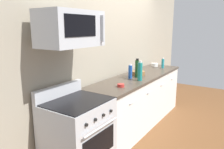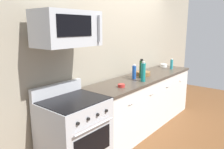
{
  "view_description": "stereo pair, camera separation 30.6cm",
  "coord_description": "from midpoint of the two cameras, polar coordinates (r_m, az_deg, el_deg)",
  "views": [
    {
      "loc": [
        -3.49,
        -1.69,
        1.77
      ],
      "look_at": [
        -0.98,
        -0.05,
        1.12
      ],
      "focal_mm": 35.21,
      "sensor_mm": 36.0,
      "label": 1
    },
    {
      "loc": [
        -3.3,
        -1.94,
        1.77
      ],
      "look_at": [
        -0.98,
        -0.05,
        1.12
      ],
      "focal_mm": 35.21,
      "sensor_mm": 36.0,
      "label": 2
    }
  ],
  "objects": [
    {
      "name": "bowl_red_small",
      "position": [
        3.17,
        -0.46,
        -2.86
      ],
      "size": [
        0.1,
        0.1,
        0.04
      ],
      "color": "#B72D28",
      "rests_on": "countertop_slab"
    },
    {
      "name": "back_wall",
      "position": [
        4.08,
        -0.05,
        6.34
      ],
      "size": [
        5.65,
        0.1,
        2.7
      ],
      "primitive_type": "cube",
      "color": "#9E937F",
      "rests_on": "ground_plane"
    },
    {
      "name": "counter_unit",
      "position": [
        4.07,
        4.83,
        -6.59
      ],
      "size": [
        2.56,
        0.66,
        0.92
      ],
      "color": "silver",
      "rests_on": "ground_plane"
    },
    {
      "name": "range_oven",
      "position": [
        2.83,
        -12.06,
        -15.39
      ],
      "size": [
        0.76,
        0.69,
        1.07
      ],
      "color": "#B7BABF",
      "rests_on": "ground_plane"
    },
    {
      "name": "bowl_white_ceramic",
      "position": [
        4.9,
        9.25,
        2.52
      ],
      "size": [
        0.14,
        0.14,
        0.07
      ],
      "color": "white",
      "rests_on": "countertop_slab"
    },
    {
      "name": "bottle_wine_green",
      "position": [
        3.75,
        4.24,
        1.54
      ],
      "size": [
        0.07,
        0.07,
        0.33
      ],
      "color": "#19471E",
      "rests_on": "countertop_slab"
    },
    {
      "name": "bottle_dish_soap",
      "position": [
        4.69,
        11.26,
        2.86
      ],
      "size": [
        0.06,
        0.06,
        0.22
      ],
      "color": "teal",
      "rests_on": "countertop_slab"
    },
    {
      "name": "bowl_wooden_salad",
      "position": [
        3.97,
        4.56,
        0.43
      ],
      "size": [
        0.25,
        0.25,
        0.07
      ],
      "color": "brown",
      "rests_on": "countertop_slab"
    },
    {
      "name": "bottle_sparkling_teal",
      "position": [
        3.53,
        4.83,
        0.81
      ],
      "size": [
        0.08,
        0.08,
        0.32
      ],
      "color": "#197F7A",
      "rests_on": "countertop_slab"
    },
    {
      "name": "bottle_soda_blue",
      "position": [
        3.68,
        2.4,
        0.72
      ],
      "size": [
        0.07,
        0.07,
        0.24
      ],
      "color": "#1E4CA5",
      "rests_on": "countertop_slab"
    },
    {
      "name": "microwave",
      "position": [
        2.55,
        -14.09,
        11.46
      ],
      "size": [
        0.74,
        0.44,
        0.4
      ],
      "color": "#B7BABF"
    },
    {
      "name": "ground_plane",
      "position": [
        4.24,
        4.71,
        -12.49
      ],
      "size": [
        6.79,
        6.79,
        0.0
      ],
      "primitive_type": "plane",
      "color": "brown"
    }
  ]
}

